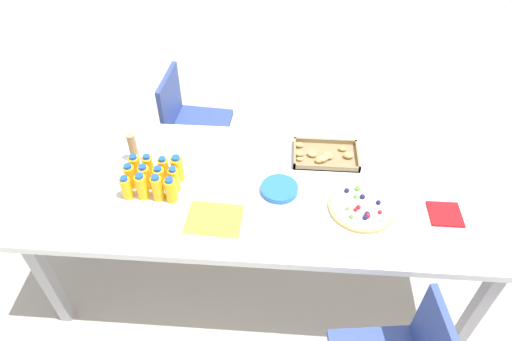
# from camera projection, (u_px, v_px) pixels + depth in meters

# --- Properties ---
(ground_plane) EXTENTS (12.00, 12.00, 0.00)m
(ground_plane) POSITION_uv_depth(u_px,v_px,m) (262.00, 271.00, 2.80)
(ground_plane) COLOR #B2A899
(party_table) EXTENTS (2.33, 0.92, 0.76)m
(party_table) POSITION_uv_depth(u_px,v_px,m) (263.00, 194.00, 2.32)
(party_table) COLOR silver
(party_table) RESTS_ON ground_plane
(chair_far_left) EXTENTS (0.43, 0.43, 0.83)m
(chair_far_left) POSITION_uv_depth(u_px,v_px,m) (189.00, 120.00, 3.09)
(chair_far_left) COLOR #33478C
(chair_far_left) RESTS_ON ground_plane
(juice_bottle_0) EXTENTS (0.05, 0.05, 0.13)m
(juice_bottle_0) POSITION_uv_depth(u_px,v_px,m) (126.00, 188.00, 2.18)
(juice_bottle_0) COLOR #F9AF14
(juice_bottle_0) RESTS_ON party_table
(juice_bottle_1) EXTENTS (0.06, 0.06, 0.15)m
(juice_bottle_1) POSITION_uv_depth(u_px,v_px,m) (142.00, 187.00, 2.18)
(juice_bottle_1) COLOR #F9AE14
(juice_bottle_1) RESTS_ON party_table
(juice_bottle_2) EXTENTS (0.06, 0.06, 0.15)m
(juice_bottle_2) POSITION_uv_depth(u_px,v_px,m) (157.00, 188.00, 2.17)
(juice_bottle_2) COLOR #FAAB14
(juice_bottle_2) RESTS_ON party_table
(juice_bottle_3) EXTENTS (0.06, 0.06, 0.14)m
(juice_bottle_3) POSITION_uv_depth(u_px,v_px,m) (171.00, 190.00, 2.17)
(juice_bottle_3) COLOR #F9AB14
(juice_bottle_3) RESTS_ON party_table
(juice_bottle_4) EXTENTS (0.05, 0.05, 0.14)m
(juice_bottle_4) POSITION_uv_depth(u_px,v_px,m) (130.00, 176.00, 2.23)
(juice_bottle_4) COLOR #FAAC14
(juice_bottle_4) RESTS_ON party_table
(juice_bottle_5) EXTENTS (0.06, 0.06, 0.14)m
(juice_bottle_5) POSITION_uv_depth(u_px,v_px,m) (145.00, 177.00, 2.23)
(juice_bottle_5) COLOR #F8AD14
(juice_bottle_5) RESTS_ON party_table
(juice_bottle_6) EXTENTS (0.06, 0.06, 0.14)m
(juice_bottle_6) POSITION_uv_depth(u_px,v_px,m) (160.00, 178.00, 2.22)
(juice_bottle_6) COLOR #FAAD14
(juice_bottle_6) RESTS_ON party_table
(juice_bottle_7) EXTENTS (0.05, 0.05, 0.14)m
(juice_bottle_7) POSITION_uv_depth(u_px,v_px,m) (174.00, 179.00, 2.22)
(juice_bottle_7) COLOR #F9AB14
(juice_bottle_7) RESTS_ON party_table
(juice_bottle_8) EXTENTS (0.06, 0.06, 0.14)m
(juice_bottle_8) POSITION_uv_depth(u_px,v_px,m) (135.00, 167.00, 2.29)
(juice_bottle_8) COLOR #FAAE14
(juice_bottle_8) RESTS_ON party_table
(juice_bottle_9) EXTENTS (0.05, 0.05, 0.14)m
(juice_bottle_9) POSITION_uv_depth(u_px,v_px,m) (148.00, 166.00, 2.29)
(juice_bottle_9) COLOR #F9AE14
(juice_bottle_9) RESTS_ON party_table
(juice_bottle_10) EXTENTS (0.05, 0.05, 0.13)m
(juice_bottle_10) POSITION_uv_depth(u_px,v_px,m) (164.00, 168.00, 2.28)
(juice_bottle_10) COLOR #F9AD14
(juice_bottle_10) RESTS_ON party_table
(juice_bottle_11) EXTENTS (0.06, 0.06, 0.15)m
(juice_bottle_11) POSITION_uv_depth(u_px,v_px,m) (177.00, 168.00, 2.27)
(juice_bottle_11) COLOR #FAAD14
(juice_bottle_11) RESTS_ON party_table
(fruit_pizza) EXTENTS (0.31, 0.31, 0.05)m
(fruit_pizza) POSITION_uv_depth(u_px,v_px,m) (361.00, 207.00, 2.16)
(fruit_pizza) COLOR tan
(fruit_pizza) RESTS_ON party_table
(snack_tray) EXTENTS (0.35, 0.23, 0.04)m
(snack_tray) POSITION_uv_depth(u_px,v_px,m) (325.00, 155.00, 2.42)
(snack_tray) COLOR olive
(snack_tray) RESTS_ON party_table
(plate_stack) EXTENTS (0.19, 0.19, 0.03)m
(plate_stack) POSITION_uv_depth(u_px,v_px,m) (279.00, 189.00, 2.24)
(plate_stack) COLOR blue
(plate_stack) RESTS_ON party_table
(napkin_stack) EXTENTS (0.15, 0.15, 0.01)m
(napkin_stack) POSITION_uv_depth(u_px,v_px,m) (445.00, 214.00, 2.13)
(napkin_stack) COLOR red
(napkin_stack) RESTS_ON party_table
(cardboard_tube) EXTENTS (0.04, 0.04, 0.17)m
(cardboard_tube) POSITION_uv_depth(u_px,v_px,m) (133.00, 148.00, 2.36)
(cardboard_tube) COLOR #9E7A56
(cardboard_tube) RESTS_ON party_table
(paper_folder) EXTENTS (0.27, 0.21, 0.01)m
(paper_folder) POSITION_uv_depth(u_px,v_px,m) (214.00, 219.00, 2.12)
(paper_folder) COLOR yellow
(paper_folder) RESTS_ON party_table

